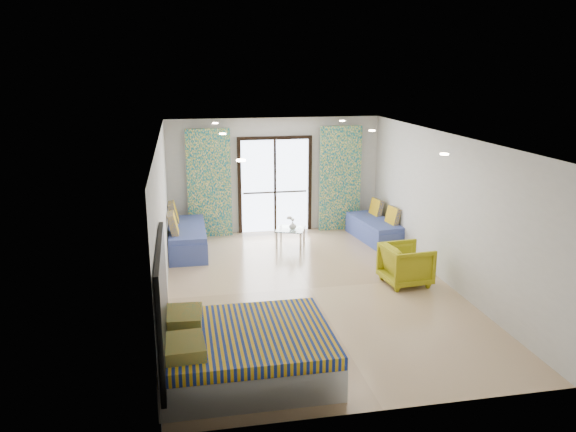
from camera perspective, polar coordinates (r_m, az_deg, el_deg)
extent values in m
cube|color=black|center=(13.09, -1.36, 7.94)|extent=(1.76, 0.08, 0.08)
cube|color=black|center=(13.17, -4.94, 2.90)|extent=(0.08, 0.08, 2.20)
cube|color=black|center=(13.44, 2.21, 3.19)|extent=(0.08, 0.08, 2.20)
cube|color=black|center=(13.28, -1.33, 3.05)|extent=(0.05, 0.06, 2.20)
cube|color=#595451|center=(13.33, -1.34, 2.44)|extent=(1.52, 0.03, 0.04)
cube|color=silver|center=(12.95, -8.02, 3.28)|extent=(1.00, 0.10, 2.50)
cube|color=silver|center=(13.45, 5.31, 3.80)|extent=(1.00, 0.10, 2.50)
cylinder|color=#FFE0B2|center=(7.24, -4.80, 5.66)|extent=(0.12, 0.12, 0.02)
cylinder|color=#FFE0B2|center=(8.03, 15.60, 6.08)|extent=(0.12, 0.12, 0.02)
cylinder|color=#FFE0B2|center=(10.20, -6.66, 8.30)|extent=(0.12, 0.12, 0.02)
cylinder|color=#FFE0B2|center=(10.77, 8.53, 8.58)|extent=(0.12, 0.12, 0.02)
cylinder|color=#FFE0B2|center=(12.18, -7.40, 9.34)|extent=(0.12, 0.12, 0.02)
cylinder|color=#FFE0B2|center=(12.67, 5.52, 9.60)|extent=(0.12, 0.12, 0.02)
cube|color=black|center=(7.03, -12.64, -8.75)|extent=(0.06, 2.10, 1.50)
cube|color=silver|center=(8.19, -12.51, -5.28)|extent=(0.02, 0.10, 0.10)
cube|color=silver|center=(7.42, -4.21, -14.23)|extent=(2.17, 1.74, 0.43)
cube|color=navy|center=(7.28, -4.26, -12.18)|extent=(2.15, 1.77, 0.16)
cube|color=#156040|center=(6.81, -10.58, -12.95)|extent=(0.52, 0.62, 0.15)
cube|color=#156040|center=(7.55, -10.65, -10.05)|extent=(0.53, 0.63, 0.15)
cube|color=#3F4E96|center=(12.19, -10.16, -2.54)|extent=(0.78, 1.99, 0.44)
cube|color=#3F4E96|center=(12.11, -10.22, -1.30)|extent=(0.76, 1.95, 0.11)
cube|color=navy|center=(11.60, -11.60, -0.79)|extent=(0.22, 0.50, 0.46)
cube|color=navy|center=(12.49, -11.57, 0.34)|extent=(0.22, 0.50, 0.46)
cube|color=#3F4E96|center=(12.95, 8.76, -1.58)|extent=(0.88, 1.79, 0.38)
cube|color=#3F4E96|center=(12.88, 8.80, -0.56)|extent=(0.87, 1.76, 0.10)
cube|color=navy|center=(12.59, 10.63, 0.04)|extent=(0.25, 0.45, 0.40)
cube|color=navy|center=(13.28, 8.98, 0.88)|extent=(0.25, 0.45, 0.40)
cylinder|color=silver|center=(12.15, -1.17, -2.50)|extent=(0.06, 0.06, 0.39)
cylinder|color=silver|center=(12.06, 1.28, -2.62)|extent=(0.06, 0.06, 0.39)
cylinder|color=silver|center=(12.64, -0.73, -1.80)|extent=(0.06, 0.06, 0.39)
cylinder|color=silver|center=(12.56, 1.62, -1.91)|extent=(0.06, 0.06, 0.39)
cube|color=#8CA59E|center=(12.29, 0.25, -1.34)|extent=(0.77, 0.77, 0.02)
sphere|color=white|center=(12.23, 0.48, -0.39)|extent=(0.07, 0.07, 0.07)
sphere|color=white|center=(12.28, 0.29, -0.23)|extent=(0.07, 0.07, 0.07)
sphere|color=white|center=(12.23, 0.03, -0.19)|extent=(0.07, 0.07, 0.07)
sphere|color=white|center=(12.17, 0.22, -0.17)|extent=(0.07, 0.07, 0.07)
imported|color=white|center=(12.22, 0.48, -0.98)|extent=(0.21, 0.21, 0.17)
imported|color=#A8A215|center=(10.39, 11.91, -4.65)|extent=(0.81, 0.85, 0.81)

